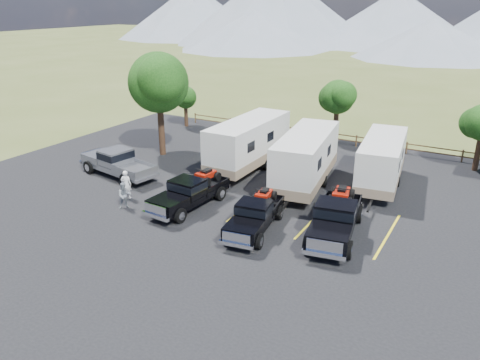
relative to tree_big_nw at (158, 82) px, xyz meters
The scene contains 17 objects.
ground 16.44m from the tree_big_nw, 35.73° to the right, with size 320.00×320.00×0.00m, color #4C5825.
asphalt_lot 14.99m from the tree_big_nw, 25.65° to the right, with size 44.00×34.00×0.04m, color black.
stall_lines 14.61m from the tree_big_nw, 21.83° to the right, with size 12.12×5.50×0.01m.
tree_big_nw is the anchor object (origin of this frame).
tree_north 14.61m from the tree_big_nw, 43.53° to the left, with size 3.46×3.24×5.25m.
tree_nw_small 9.15m from the tree_big_nw, 113.52° to the left, with size 2.59×2.43×3.85m.
rail_fence 18.06m from the tree_big_nw, 33.08° to the left, with size 36.12×0.12×1.00m.
mountain_range 97.10m from the tree_big_nw, 87.10° to the left, with size 209.00×71.00×20.00m.
rig_left 11.40m from the tree_big_nw, 42.64° to the right, with size 2.36×5.92×1.94m.
rig_center 15.29m from the tree_big_nw, 32.28° to the right, with size 2.55×5.64×1.82m.
rig_right 17.91m from the tree_big_nw, 21.36° to the right, with size 3.06×6.58×2.11m.
trailer_left 8.31m from the tree_big_nw, ahead, with size 2.70×10.05×3.50m.
trailer_center 12.80m from the tree_big_nw, ahead, with size 3.74×10.08×3.48m.
trailer_right 16.95m from the tree_big_nw, ahead, with size 3.27×9.17×3.17m.
pickup_silver 7.08m from the tree_big_nw, 84.70° to the right, with size 6.48×2.97×1.87m.
person_a 9.90m from the tree_big_nw, 65.70° to the right, with size 0.65×0.42×1.77m, color silver.
person_b 11.22m from the tree_big_nw, 63.68° to the right, with size 0.76×0.59×1.57m, color gray.
Camera 1 is at (9.94, -18.26, 11.33)m, focal length 35.00 mm.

